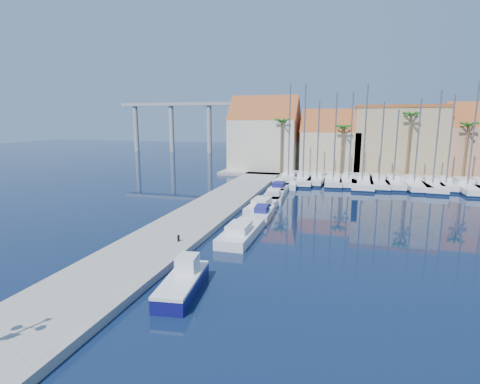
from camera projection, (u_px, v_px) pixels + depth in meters
The scene contains 32 objects.
ground at pixel (262, 277), 23.46m from camera, with size 260.00×260.00×0.00m, color black.
quay_west at pixel (205, 213), 38.57m from camera, with size 6.00×77.00×0.50m, color gray.
shore_north at pixel (376, 174), 66.05m from camera, with size 54.00×16.00×0.50m, color gray.
bollard at pixel (179, 238), 28.67m from camera, with size 0.19×0.19×0.49m, color black.
fishing_boat at pixel (183, 282), 21.31m from camera, with size 2.37×5.47×1.85m.
motorboat_west_0 at pixel (241, 232), 31.06m from camera, with size 2.41×7.36×1.40m.
motorboat_west_1 at pixel (262, 213), 37.28m from camera, with size 1.97×5.47×1.40m.
motorboat_west_2 at pixel (263, 205), 40.72m from camera, with size 2.72×7.49×1.40m.
motorboat_west_3 at pixel (274, 196), 45.66m from camera, with size 2.77×6.99×1.40m.
motorboat_west_4 at pixel (279, 188), 50.93m from camera, with size 2.24×6.76×1.40m.
motorboat_west_5 at pixel (290, 183), 55.02m from camera, with size 2.59×7.22×1.40m.
sailboat_0 at pixel (289, 178), 58.49m from camera, with size 3.47×10.18×14.84m.
sailboat_1 at pixel (303, 179), 57.63m from camera, with size 3.35×9.85×14.65m.
sailboat_2 at pixel (317, 179), 57.56m from camera, with size 2.67×8.48×12.31m.
sailboat_3 at pixel (333, 180), 56.69m from camera, with size 2.91×9.42×13.51m.
sailboat_4 at pixel (349, 180), 56.41m from camera, with size 2.66×9.32×13.62m.
sailboat_5 at pixel (362, 182), 55.22m from camera, with size 3.08×11.45×14.44m.
sailboat_6 at pixel (378, 182), 55.23m from camera, with size 2.81×10.15×12.15m.
sailboat_7 at pixel (393, 183), 54.66m from camera, with size 2.68×9.45×11.03m.
sailboat_8 at pixel (413, 184), 53.79m from camera, with size 3.54×10.87×12.52m.
sailboat_9 at pixel (432, 185), 52.66m from camera, with size 3.15×10.35×13.49m.
sailboat_10 at pixel (445, 184), 53.03m from camera, with size 2.68×8.33×13.02m.
sailboat_11 at pixel (466, 186), 51.58m from camera, with size 3.23×11.32×14.57m.
building_0 at pixel (265, 137), 69.26m from camera, with size 12.30×9.00×13.50m.
building_1 at pixel (331, 144), 66.28m from camera, with size 10.30×8.00×11.00m.
building_2 at pixel (397, 140), 64.09m from camera, with size 14.20×10.20×11.50m.
building_3 at pixel (478, 144), 60.01m from camera, with size 10.30×8.00×12.00m.
palm_0 at pixel (282, 123), 62.98m from camera, with size 2.60×2.60×10.15m.
palm_1 at pixel (343, 129), 60.48m from camera, with size 2.60×2.60×9.15m.
palm_2 at pixel (411, 117), 57.44m from camera, with size 2.60×2.60×11.15m.
palm_3 at pixel (468, 127), 55.57m from camera, with size 2.60×2.60×9.65m.
viaduct at pixel (193, 117), 109.38m from camera, with size 48.00×2.20×14.45m.
Camera 1 is at (4.69, -21.54, 9.74)m, focal length 28.00 mm.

